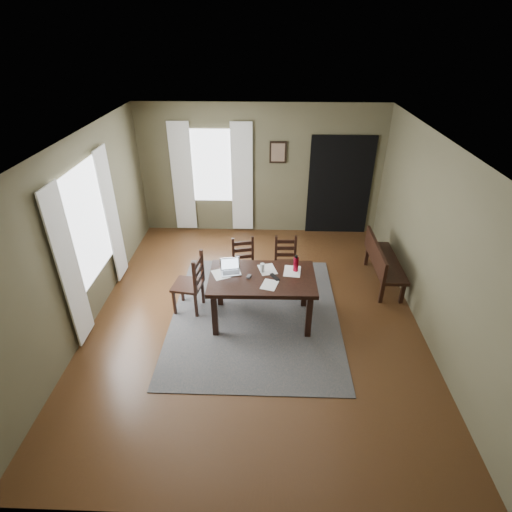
{
  "coord_description": "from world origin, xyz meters",
  "views": [
    {
      "loc": [
        0.18,
        -4.98,
        4.01
      ],
      "look_at": [
        0.0,
        0.3,
        0.9
      ],
      "focal_mm": 28.0,
      "sensor_mm": 36.0,
      "label": 1
    }
  ],
  "objects_px": {
    "chair_end": "(191,284)",
    "dining_table": "(262,282)",
    "bench": "(382,260)",
    "laptop": "(230,269)",
    "chair_back_right": "(286,263)",
    "chair_back_left": "(244,265)",
    "water_bottle": "(296,264)"
  },
  "relations": [
    {
      "from": "dining_table",
      "to": "water_bottle",
      "type": "xyz_separation_m",
      "value": [
        0.5,
        0.18,
        0.22
      ]
    },
    {
      "from": "chair_end",
      "to": "laptop",
      "type": "bearing_deg",
      "value": 90.18
    },
    {
      "from": "dining_table",
      "to": "laptop",
      "type": "height_order",
      "value": "laptop"
    },
    {
      "from": "chair_end",
      "to": "bench",
      "type": "relative_size",
      "value": 0.72
    },
    {
      "from": "chair_back_right",
      "to": "laptop",
      "type": "distance_m",
      "value": 1.28
    },
    {
      "from": "dining_table",
      "to": "chair_back_left",
      "type": "bearing_deg",
      "value": 109.17
    },
    {
      "from": "dining_table",
      "to": "chair_back_right",
      "type": "distance_m",
      "value": 1.08
    },
    {
      "from": "chair_back_right",
      "to": "laptop",
      "type": "relative_size",
      "value": 2.67
    },
    {
      "from": "bench",
      "to": "water_bottle",
      "type": "xyz_separation_m",
      "value": [
        -1.55,
        -0.92,
        0.45
      ]
    },
    {
      "from": "dining_table",
      "to": "laptop",
      "type": "relative_size",
      "value": 4.74
    },
    {
      "from": "chair_end",
      "to": "chair_back_left",
      "type": "bearing_deg",
      "value": 138.71
    },
    {
      "from": "chair_back_right",
      "to": "water_bottle",
      "type": "height_order",
      "value": "water_bottle"
    },
    {
      "from": "chair_end",
      "to": "water_bottle",
      "type": "distance_m",
      "value": 1.66
    },
    {
      "from": "water_bottle",
      "to": "chair_back_right",
      "type": "bearing_deg",
      "value": 97.84
    },
    {
      "from": "dining_table",
      "to": "water_bottle",
      "type": "distance_m",
      "value": 0.57
    },
    {
      "from": "dining_table",
      "to": "bench",
      "type": "height_order",
      "value": "dining_table"
    },
    {
      "from": "chair_back_left",
      "to": "chair_back_right",
      "type": "height_order",
      "value": "chair_back_left"
    },
    {
      "from": "dining_table",
      "to": "bench",
      "type": "bearing_deg",
      "value": 27.52
    },
    {
      "from": "chair_end",
      "to": "laptop",
      "type": "xyz_separation_m",
      "value": [
        0.64,
        -0.1,
        0.35
      ]
    },
    {
      "from": "chair_back_left",
      "to": "laptop",
      "type": "xyz_separation_m",
      "value": [
        -0.15,
        -0.76,
        0.4
      ]
    },
    {
      "from": "dining_table",
      "to": "bench",
      "type": "xyz_separation_m",
      "value": [
        2.05,
        1.1,
        -0.23
      ]
    },
    {
      "from": "chair_back_right",
      "to": "bench",
      "type": "bearing_deg",
      "value": 2.03
    },
    {
      "from": "laptop",
      "to": "water_bottle",
      "type": "distance_m",
      "value": 0.97
    },
    {
      "from": "chair_end",
      "to": "chair_back_right",
      "type": "height_order",
      "value": "chair_end"
    },
    {
      "from": "chair_end",
      "to": "dining_table",
      "type": "bearing_deg",
      "value": 87.51
    },
    {
      "from": "laptop",
      "to": "chair_back_right",
      "type": "bearing_deg",
      "value": 32.85
    },
    {
      "from": "chair_back_left",
      "to": "laptop",
      "type": "distance_m",
      "value": 0.88
    },
    {
      "from": "bench",
      "to": "chair_back_right",
      "type": "bearing_deg",
      "value": 94.27
    },
    {
      "from": "laptop",
      "to": "chair_end",
      "type": "bearing_deg",
      "value": 159.64
    },
    {
      "from": "chair_back_right",
      "to": "laptop",
      "type": "height_order",
      "value": "laptop"
    },
    {
      "from": "laptop",
      "to": "bench",
      "type": "bearing_deg",
      "value": 9.33
    },
    {
      "from": "dining_table",
      "to": "chair_end",
      "type": "bearing_deg",
      "value": 168.04
    }
  ]
}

